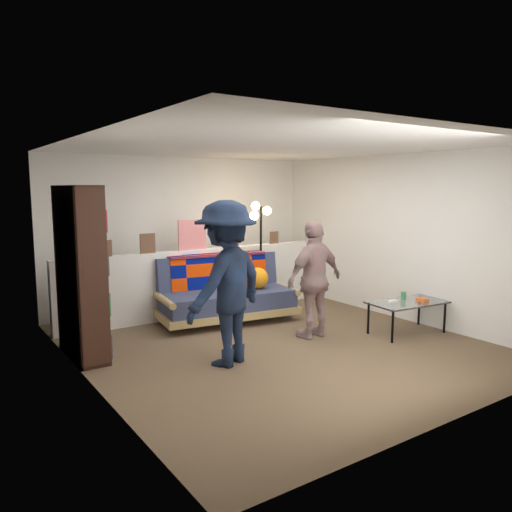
{
  "coord_description": "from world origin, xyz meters",
  "views": [
    {
      "loc": [
        -3.55,
        -4.81,
        1.92
      ],
      "look_at": [
        0.0,
        0.4,
        1.05
      ],
      "focal_mm": 35.0,
      "sensor_mm": 36.0,
      "label": 1
    }
  ],
  "objects_px": {
    "floor_lamp": "(260,233)",
    "person_right": "(315,279)",
    "coffee_table": "(407,304)",
    "person_left": "(226,283)",
    "futon_sofa": "(227,294)",
    "bookshelf": "(81,278)"
  },
  "relations": [
    {
      "from": "bookshelf",
      "to": "person_left",
      "type": "xyz_separation_m",
      "value": [
        1.24,
        -1.11,
        -0.01
      ]
    },
    {
      "from": "bookshelf",
      "to": "floor_lamp",
      "type": "relative_size",
      "value": 1.15
    },
    {
      "from": "floor_lamp",
      "to": "person_left",
      "type": "relative_size",
      "value": 0.95
    },
    {
      "from": "floor_lamp",
      "to": "person_right",
      "type": "bearing_deg",
      "value": -100.52
    },
    {
      "from": "floor_lamp",
      "to": "person_right",
      "type": "distance_m",
      "value": 1.78
    },
    {
      "from": "futon_sofa",
      "to": "coffee_table",
      "type": "height_order",
      "value": "futon_sofa"
    },
    {
      "from": "bookshelf",
      "to": "floor_lamp",
      "type": "xyz_separation_m",
      "value": [
        2.99,
        0.79,
        0.3
      ]
    },
    {
      "from": "futon_sofa",
      "to": "person_left",
      "type": "height_order",
      "value": "person_left"
    },
    {
      "from": "person_left",
      "to": "person_right",
      "type": "bearing_deg",
      "value": 166.02
    },
    {
      "from": "coffee_table",
      "to": "floor_lamp",
      "type": "distance_m",
      "value": 2.53
    },
    {
      "from": "coffee_table",
      "to": "person_left",
      "type": "bearing_deg",
      "value": 171.87
    },
    {
      "from": "floor_lamp",
      "to": "person_right",
      "type": "height_order",
      "value": "floor_lamp"
    },
    {
      "from": "coffee_table",
      "to": "floor_lamp",
      "type": "height_order",
      "value": "floor_lamp"
    },
    {
      "from": "person_left",
      "to": "person_right",
      "type": "xyz_separation_m",
      "value": [
        1.43,
        0.21,
        -0.14
      ]
    },
    {
      "from": "coffee_table",
      "to": "floor_lamp",
      "type": "bearing_deg",
      "value": 109.69
    },
    {
      "from": "futon_sofa",
      "to": "person_left",
      "type": "relative_size",
      "value": 1.16
    },
    {
      "from": "person_left",
      "to": "coffee_table",
      "type": "bearing_deg",
      "value": 149.72
    },
    {
      "from": "coffee_table",
      "to": "person_right",
      "type": "relative_size",
      "value": 0.71
    },
    {
      "from": "person_left",
      "to": "bookshelf",
      "type": "bearing_deg",
      "value": -64.05
    },
    {
      "from": "futon_sofa",
      "to": "coffee_table",
      "type": "relative_size",
      "value": 1.92
    },
    {
      "from": "futon_sofa",
      "to": "floor_lamp",
      "type": "bearing_deg",
      "value": 23.78
    },
    {
      "from": "futon_sofa",
      "to": "floor_lamp",
      "type": "height_order",
      "value": "floor_lamp"
    }
  ]
}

